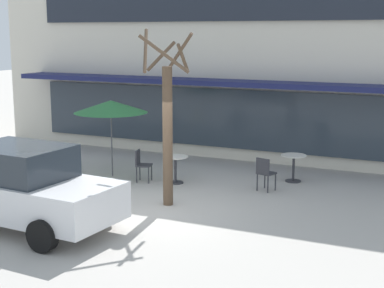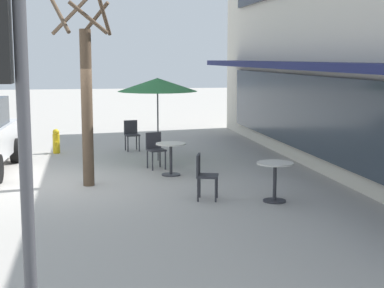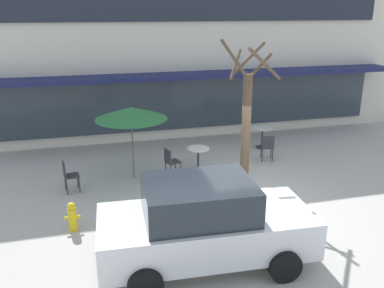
% 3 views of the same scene
% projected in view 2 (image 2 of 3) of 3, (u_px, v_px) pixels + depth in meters
% --- Properties ---
extents(ground_plane, '(80.00, 80.00, 0.00)m').
position_uv_depth(ground_plane, '(62.00, 185.00, 12.67)').
color(ground_plane, '#ADA8A0').
extents(cafe_table_near_wall, '(0.70, 0.70, 0.76)m').
position_uv_depth(cafe_table_near_wall, '(171.00, 154.00, 13.68)').
color(cafe_table_near_wall, '#333338').
rests_on(cafe_table_near_wall, ground).
extents(cafe_table_streetside, '(0.70, 0.70, 0.76)m').
position_uv_depth(cafe_table_streetside, '(275.00, 175.00, 11.17)').
color(cafe_table_streetside, '#333338').
rests_on(cafe_table_streetside, ground).
extents(patio_umbrella_green_folded, '(2.10, 2.10, 2.20)m').
position_uv_depth(patio_umbrella_green_folded, '(158.00, 85.00, 15.43)').
color(patio_umbrella_green_folded, '#4C4C51').
rests_on(patio_umbrella_green_folded, ground).
extents(cafe_chair_0, '(0.46, 0.46, 0.89)m').
position_uv_depth(cafe_chair_0, '(132.00, 133.00, 17.36)').
color(cafe_chair_0, '#333338').
rests_on(cafe_chair_0, ground).
extents(cafe_chair_1, '(0.50, 0.50, 0.89)m').
position_uv_depth(cafe_chair_1, '(204.00, 173.00, 11.31)').
color(cafe_chair_1, '#333338').
rests_on(cafe_chair_1, ground).
extents(cafe_chair_2, '(0.49, 0.49, 0.89)m').
position_uv_depth(cafe_chair_2, '(155.00, 147.00, 14.54)').
color(cafe_chair_2, '#333338').
rests_on(cafe_chair_2, ground).
extents(street_tree, '(1.46, 1.33, 4.18)m').
position_uv_depth(street_tree, '(86.00, 94.00, 12.37)').
color(street_tree, brown).
rests_on(street_tree, ground).
extents(traffic_light_pole, '(0.26, 0.44, 3.40)m').
position_uv_depth(traffic_light_pole, '(12.00, 107.00, 5.21)').
color(traffic_light_pole, '#47474C').
rests_on(traffic_light_pole, ground).
extents(fire_hydrant, '(0.36, 0.20, 0.71)m').
position_uv_depth(fire_hydrant, '(56.00, 141.00, 16.88)').
color(fire_hydrant, gold).
rests_on(fire_hydrant, ground).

